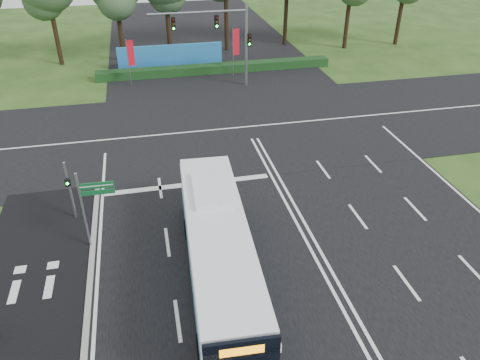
# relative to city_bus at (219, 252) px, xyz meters

# --- Properties ---
(ground) EXTENTS (120.00, 120.00, 0.00)m
(ground) POSITION_rel_city_bus_xyz_m (4.61, 3.22, -1.70)
(ground) COLOR #274517
(ground) RESTS_ON ground
(road_main) EXTENTS (20.00, 120.00, 0.04)m
(road_main) POSITION_rel_city_bus_xyz_m (4.61, 3.22, -1.68)
(road_main) COLOR black
(road_main) RESTS_ON ground
(road_cross) EXTENTS (120.00, 14.00, 0.05)m
(road_cross) POSITION_rel_city_bus_xyz_m (4.61, 15.22, -1.67)
(road_cross) COLOR black
(road_cross) RESTS_ON ground
(bike_path) EXTENTS (5.00, 18.00, 0.06)m
(bike_path) POSITION_rel_city_bus_xyz_m (-7.89, 0.22, -1.67)
(bike_path) COLOR black
(bike_path) RESTS_ON ground
(kerb_strip) EXTENTS (0.25, 18.00, 0.12)m
(kerb_strip) POSITION_rel_city_bus_xyz_m (-5.49, 0.22, -1.64)
(kerb_strip) COLOR gray
(kerb_strip) RESTS_ON ground
(city_bus) EXTENTS (3.04, 11.85, 3.37)m
(city_bus) POSITION_rel_city_bus_xyz_m (0.00, 0.00, 0.00)
(city_bus) COLOR #5BA1D4
(city_bus) RESTS_ON ground
(pedestrian_signal) EXTENTS (0.29, 0.41, 3.32)m
(pedestrian_signal) POSITION_rel_city_bus_xyz_m (-6.47, 6.22, 0.12)
(pedestrian_signal) COLOR gray
(pedestrian_signal) RESTS_ON ground
(street_sign) EXTENTS (1.59, 0.14, 4.08)m
(street_sign) POSITION_rel_city_bus_xyz_m (-5.25, 3.68, 0.87)
(street_sign) COLOR gray
(street_sign) RESTS_ON ground
(banner_flag_left) EXTENTS (0.60, 0.12, 4.06)m
(banner_flag_left) POSITION_rel_city_bus_xyz_m (-3.07, 25.79, 0.97)
(banner_flag_left) COLOR gray
(banner_flag_left) RESTS_ON ground
(banner_flag_mid) EXTENTS (0.64, 0.15, 4.35)m
(banner_flag_mid) POSITION_rel_city_bus_xyz_m (6.25, 26.54, 1.15)
(banner_flag_mid) COLOR gray
(banner_flag_mid) RESTS_ON ground
(traffic_light_gantry) EXTENTS (8.41, 0.28, 7.00)m
(traffic_light_gantry) POSITION_rel_city_bus_xyz_m (4.81, 23.72, 2.97)
(traffic_light_gantry) COLOR gray
(traffic_light_gantry) RESTS_ON ground
(hedge) EXTENTS (22.00, 1.20, 0.80)m
(hedge) POSITION_rel_city_bus_xyz_m (4.61, 27.72, -1.30)
(hedge) COLOR #123314
(hedge) RESTS_ON ground
(blue_hoarding) EXTENTS (10.00, 0.30, 2.20)m
(blue_hoarding) POSITION_rel_city_bus_xyz_m (0.61, 30.22, -0.60)
(blue_hoarding) COLOR #2273BB
(blue_hoarding) RESTS_ON ground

